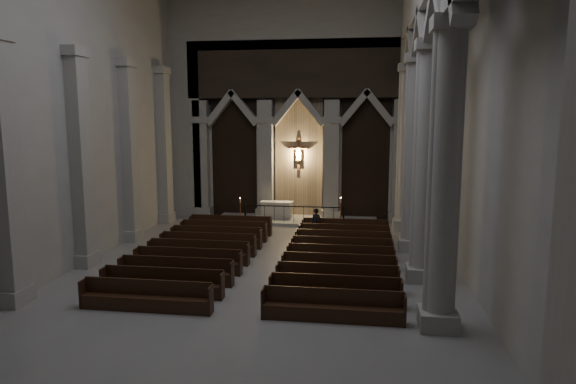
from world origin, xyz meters
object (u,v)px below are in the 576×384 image
Objects in this scene: altar at (277,210)px; worshipper at (316,223)px; candle_stand_left at (240,218)px; candle_stand_right at (341,220)px; altar_rail at (294,212)px; pews at (268,258)px.

altar is 1.27× the size of worshipper.
candle_stand_left is 4.50m from worshipper.
candle_stand_right is 1.16× the size of worshipper.
altar_rail is 2.93m from worshipper.
worshipper is (1.38, -2.59, 0.01)m from altar_rail.
altar is at bearing 156.25° from candle_stand_right.
pews is (-0.00, -7.32, -0.39)m from altar_rail.
altar is 0.33× the size of altar_rail.
pews is at bearing -68.27° from candle_stand_left.
candle_stand_left is (-2.66, -0.64, -0.27)m from altar_rail.
worshipper is (2.43, -3.57, 0.09)m from altar.
candle_stand_right is (3.47, -1.53, -0.16)m from altar.
candle_stand_left is 5.08m from candle_stand_right.
pews is 7.39× the size of worshipper.
candle_stand_left reaches higher than altar_rail.
candle_stand_right is 0.16× the size of pews.
candle_stand_left is 1.08× the size of worshipper.
altar is 8.37m from pews.
candle_stand_right is at bearing -23.75° from altar.
worshipper is (-1.04, -2.04, 0.25)m from candle_stand_right.
pews is 4.94m from worshipper.
candle_stand_right is at bearing 1.01° from candle_stand_left.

